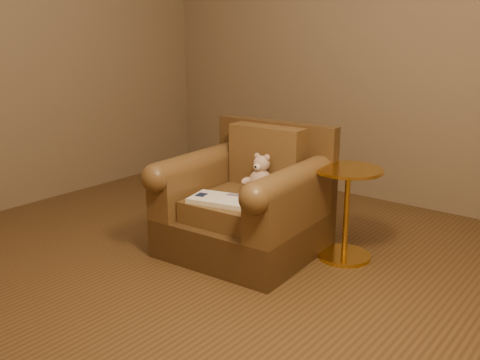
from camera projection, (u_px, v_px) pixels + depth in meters
The scene contains 5 objects.
floor at pixel (200, 272), 3.18m from camera, with size 4.00×4.00×0.00m, color #54391D.
armchair at pixel (248, 204), 3.44m from camera, with size 0.94×0.90×0.80m.
teddy_bear at pixel (259, 177), 3.43m from camera, with size 0.18×0.21×0.25m.
guidebook at pixel (221, 200), 3.24m from camera, with size 0.41×0.30×0.03m.
side_table at pixel (346, 210), 3.30m from camera, with size 0.42×0.42×0.58m.
Camera 1 is at (1.99, -2.14, 1.39)m, focal length 40.00 mm.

